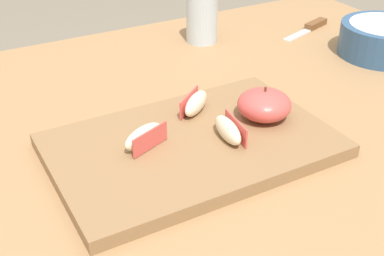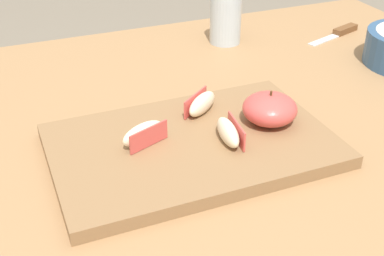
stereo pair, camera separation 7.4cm
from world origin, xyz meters
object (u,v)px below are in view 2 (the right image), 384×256
Objects in this scene: paring_knife at (342,31)px; apple_wedge_right at (229,132)px; apple_half_skin_up at (270,109)px; drinking_glass_water at (226,19)px; apple_wedge_left at (144,134)px; apple_wedge_front at (201,104)px; cutting_board at (192,145)px.

apple_wedge_right is at bearing -143.00° from paring_knife.
drinking_glass_water is (0.10, 0.37, 0.01)m from apple_half_skin_up.
paring_knife is (0.57, 0.30, -0.03)m from apple_wedge_left.
apple_wedge_front reaches higher than paring_knife.
apple_half_skin_up reaches higher than cutting_board.
apple_wedge_front is at bearing -151.46° from paring_knife.
apple_wedge_front is at bearing 91.23° from apple_wedge_right.
apple_wedge_front is (0.11, 0.05, 0.00)m from apple_wedge_left.
apple_wedge_right is at bearing -88.77° from apple_wedge_front.
drinking_glass_water is at bearing 49.92° from apple_wedge_left.
drinking_glass_water reaches higher than paring_knife.
paring_knife is at bearing 27.82° from apple_wedge_left.
apple_half_skin_up is 1.14× the size of apple_wedge_right.
apple_wedge_left is 0.47m from drinking_glass_water.
apple_wedge_front is at bearing 24.78° from apple_wedge_left.
apple_wedge_front reaches higher than cutting_board.
apple_wedge_right is at bearing -27.38° from cutting_board.
drinking_glass_water reaches higher than cutting_board.
apple_wedge_right is (-0.08, -0.03, -0.01)m from apple_half_skin_up.
paring_knife is 0.28m from drinking_glass_water.
drinking_glass_water is at bearing 65.04° from apple_wedge_right.
apple_wedge_left is 1.06× the size of apple_wedge_front.
apple_wedge_front is at bearing 57.24° from cutting_board.
apple_wedge_right is 0.44m from drinking_glass_water.
paring_knife is (0.38, 0.32, -0.04)m from apple_half_skin_up.
apple_wedge_left is 0.72× the size of drinking_glass_water.
cutting_board is 0.60m from paring_knife.
apple_half_skin_up is 1.19× the size of apple_wedge_front.
cutting_board is 4.85× the size of apple_half_skin_up.
drinking_glass_water reaches higher than apple_wedge_right.
apple_half_skin_up reaches higher than apple_wedge_right.
cutting_board is at bearing -122.76° from apple_wedge_front.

